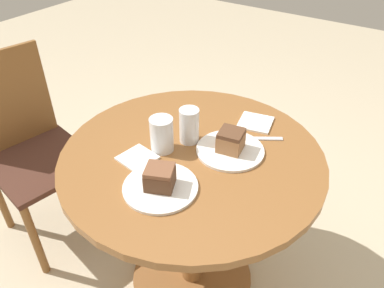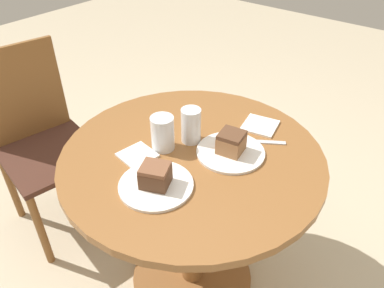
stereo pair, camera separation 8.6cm
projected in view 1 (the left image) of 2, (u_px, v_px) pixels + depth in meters
ground_plane at (192, 277)px, 1.74m from camera, size 8.00×8.00×0.00m
table at (192, 194)px, 1.43m from camera, size 0.93×0.93×0.73m
chair at (32, 149)px, 1.74m from camera, size 0.49×0.50×0.91m
plate_near at (230, 150)px, 1.31m from camera, size 0.24×0.24×0.01m
plate_far at (160, 187)px, 1.16m from camera, size 0.24×0.24×0.01m
cake_slice_near at (231, 140)px, 1.29m from camera, size 0.10×0.10×0.07m
cake_slice_far at (160, 177)px, 1.14m from camera, size 0.11×0.11×0.07m
glass_lemonade at (189, 127)px, 1.34m from camera, size 0.07×0.07×0.13m
glass_water at (162, 136)px, 1.30m from camera, size 0.08×0.08×0.13m
napkin_stack at (255, 123)px, 1.46m from camera, size 0.15×0.15×0.01m
fork at (262, 139)px, 1.38m from camera, size 0.10×0.14×0.00m
napkin_side at (137, 158)px, 1.28m from camera, size 0.13×0.13×0.01m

